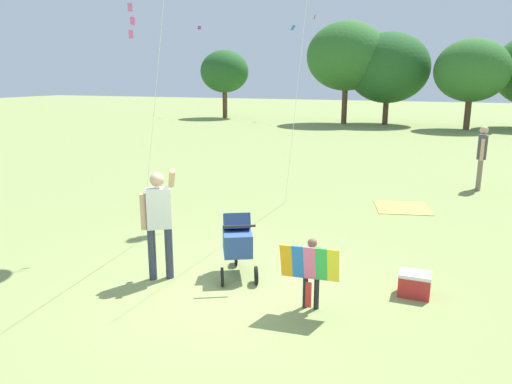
% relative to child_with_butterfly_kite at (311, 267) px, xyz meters
% --- Properties ---
extents(ground_plane, '(120.00, 120.00, 0.00)m').
position_rel_child_with_butterfly_kite_xyz_m(ground_plane, '(-1.31, 0.22, -0.62)').
color(ground_plane, '#849351').
extents(treeline_distant, '(34.40, 6.62, 6.64)m').
position_rel_child_with_butterfly_kite_xyz_m(treeline_distant, '(0.34, 27.12, 3.12)').
color(treeline_distant, brown).
rests_on(treeline_distant, ground).
extents(child_with_butterfly_kite, '(0.79, 0.38, 1.01)m').
position_rel_child_with_butterfly_kite_xyz_m(child_with_butterfly_kite, '(0.00, 0.00, 0.00)').
color(child_with_butterfly_kite, '#232328').
rests_on(child_with_butterfly_kite, ground).
extents(person_adult_flyer, '(0.52, 0.68, 1.78)m').
position_rel_child_with_butterfly_kite_xyz_m(person_adult_flyer, '(-2.46, 0.15, 0.40)').
color(person_adult_flyer, '#33384C').
rests_on(person_adult_flyer, ground).
extents(stroller, '(0.83, 1.10, 1.03)m').
position_rel_child_with_butterfly_kite_xyz_m(stroller, '(-1.41, 0.74, -0.01)').
color(stroller, black).
rests_on(stroller, ground).
extents(person_red_shirt, '(0.25, 0.58, 1.79)m').
position_rel_child_with_butterfly_kite_xyz_m(person_red_shirt, '(2.49, 8.72, 0.43)').
color(person_red_shirt, '#7F705B').
rests_on(person_red_shirt, ground).
extents(picnic_blanket, '(1.50, 1.48, 0.02)m').
position_rel_child_with_butterfly_kite_xyz_m(picnic_blanket, '(0.69, 5.88, -0.61)').
color(picnic_blanket, gold).
rests_on(picnic_blanket, ground).
extents(cooler_box, '(0.45, 0.33, 0.35)m').
position_rel_child_with_butterfly_kite_xyz_m(cooler_box, '(1.29, 0.98, -0.45)').
color(cooler_box, red).
rests_on(cooler_box, ground).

